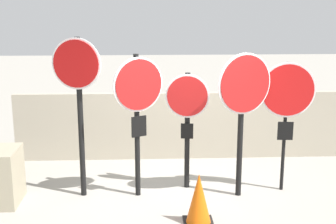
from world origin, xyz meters
name	(u,v)px	position (x,y,z in m)	size (l,w,h in m)	color
ground_plane	(187,192)	(0.00, 0.00, 0.00)	(40.00, 40.00, 0.00)	gray
fence_back	(179,126)	(0.00, 1.74, 0.66)	(6.41, 0.12, 1.32)	#A89E89
stop_sign_0	(78,87)	(-1.68, -0.06, 1.78)	(0.76, 0.23, 2.53)	black
stop_sign_1	(138,100)	(-0.77, -0.10, 1.58)	(0.75, 0.43, 2.28)	black
stop_sign_2	(187,111)	(0.01, 0.19, 1.33)	(0.71, 0.18, 1.94)	black
stop_sign_3	(244,98)	(0.85, -0.18, 1.61)	(0.87, 0.40, 2.30)	black
stop_sign_4	(287,98)	(1.58, 0.01, 1.56)	(0.88, 0.14, 2.13)	black
traffic_cone_0	(199,199)	(0.07, -1.09, 0.36)	(0.42, 0.42, 0.74)	black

